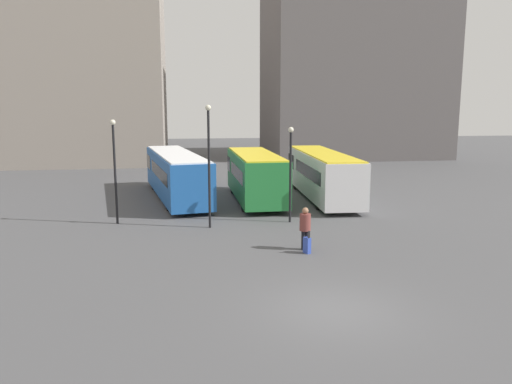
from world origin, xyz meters
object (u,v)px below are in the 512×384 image
object	(u,v)px
traveler	(305,225)
lamp_post_1	(290,166)
lamp_post_2	(209,157)
lamp_post_0	(115,163)
bus_1	(255,175)
bus_2	(322,173)
suitcase	(307,245)
bus_0	(176,173)

from	to	relation	value
traveler	lamp_post_1	distance (m)	5.39
lamp_post_1	lamp_post_2	bearing A→B (deg)	-172.22
traveler	lamp_post_2	xyz separation A→B (m)	(-3.69, 4.46, 2.44)
lamp_post_0	lamp_post_2	xyz separation A→B (m)	(4.64, -1.58, 0.37)
bus_1	bus_2	world-z (taller)	bus_1
traveler	lamp_post_1	size ratio (longest dim) A/B	0.37
suitcase	lamp_post_1	size ratio (longest dim) A/B	0.19
bus_1	bus_2	bearing A→B (deg)	-85.21
bus_2	lamp_post_1	world-z (taller)	lamp_post_1
suitcase	lamp_post_1	distance (m)	6.14
traveler	bus_0	bearing A→B (deg)	-2.36
bus_1	traveler	distance (m)	11.20
lamp_post_0	traveler	bearing A→B (deg)	-35.95
bus_2	traveler	bearing A→B (deg)	163.68
traveler	lamp_post_0	xyz separation A→B (m)	(-8.32, 6.04, 2.06)
traveler	lamp_post_0	world-z (taller)	lamp_post_0
bus_0	lamp_post_2	world-z (taller)	lamp_post_2
suitcase	bus_1	bearing A→B (deg)	-23.04
bus_0	bus_2	bearing A→B (deg)	-107.45
lamp_post_0	lamp_post_1	size ratio (longest dim) A/B	1.08
bus_2	suitcase	world-z (taller)	bus_2
traveler	lamp_post_2	bearing A→B (deg)	14.73
traveler	lamp_post_1	xyz separation A→B (m)	(0.48, 5.03, 1.86)
suitcase	bus_0	bearing A→B (deg)	-3.27
traveler	lamp_post_2	world-z (taller)	lamp_post_2
lamp_post_2	lamp_post_1	bearing A→B (deg)	7.78
lamp_post_0	lamp_post_1	world-z (taller)	lamp_post_0
bus_1	lamp_post_2	xyz separation A→B (m)	(-3.28, -6.72, 1.86)
bus_1	lamp_post_0	world-z (taller)	lamp_post_0
suitcase	lamp_post_1	xyz separation A→B (m)	(0.52, 5.55, 2.60)
bus_2	suitcase	size ratio (longest dim) A/B	12.58
lamp_post_0	suitcase	bearing A→B (deg)	-38.33
suitcase	lamp_post_2	distance (m)	6.94
bus_1	lamp_post_0	bearing A→B (deg)	122.94
traveler	lamp_post_0	distance (m)	10.49
bus_1	bus_2	size ratio (longest dim) A/B	0.80
lamp_post_2	bus_2	bearing A→B (deg)	42.50
traveler	lamp_post_1	world-z (taller)	lamp_post_1
traveler	suitcase	size ratio (longest dim) A/B	1.89
bus_0	lamp_post_1	world-z (taller)	lamp_post_1
bus_1	bus_2	distance (m)	4.48
lamp_post_2	traveler	bearing A→B (deg)	-50.41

